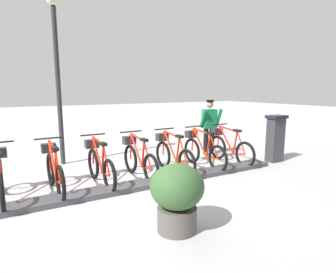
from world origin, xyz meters
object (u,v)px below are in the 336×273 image
at_px(bike_docked_4, 100,164).
at_px(bike_docked_0, 229,147).
at_px(payment_kiosk, 275,138).
at_px(bike_docked_2, 173,154).
at_px(lamp_post, 56,57).
at_px(worker_near_rack, 209,125).
at_px(bike_docked_1, 202,150).
at_px(planter_bush, 177,194).
at_px(bike_docked_6, 1,177).
at_px(bike_docked_3, 139,159).
at_px(bike_docked_5, 54,170).

bearing_deg(bike_docked_4, bike_docked_0, -90.00).
relative_size(payment_kiosk, bike_docked_4, 0.74).
bearing_deg(bike_docked_2, lamp_post, 46.12).
height_order(worker_near_rack, lamp_post, lamp_post).
relative_size(bike_docked_1, planter_bush, 1.77).
relative_size(bike_docked_1, bike_docked_6, 1.00).
bearing_deg(bike_docked_6, planter_bush, -139.33).
height_order(bike_docked_0, planter_bush, bike_docked_0).
bearing_deg(bike_docked_2, bike_docked_3, 90.00).
height_order(bike_docked_1, bike_docked_2, same).
bearing_deg(planter_bush, worker_near_rack, -43.56).
bearing_deg(bike_docked_5, bike_docked_4, -90.00).
distance_m(bike_docked_0, planter_bush, 4.06).
xyz_separation_m(bike_docked_0, bike_docked_2, (0.00, 1.78, 0.00)).
bearing_deg(worker_near_rack, lamp_post, 74.54).
relative_size(bike_docked_1, bike_docked_5, 1.00).
distance_m(bike_docked_5, planter_bush, 2.79).
xyz_separation_m(bike_docked_6, lamp_post, (2.08, -1.40, 2.36)).
relative_size(bike_docked_2, bike_docked_3, 1.00).
relative_size(bike_docked_0, worker_near_rack, 1.04).
distance_m(bike_docked_2, bike_docked_3, 0.89).
bearing_deg(bike_docked_6, bike_docked_5, -90.00).
relative_size(bike_docked_2, worker_near_rack, 1.04).
height_order(bike_docked_5, lamp_post, lamp_post).
height_order(bike_docked_5, worker_near_rack, worker_near_rack).
height_order(bike_docked_0, bike_docked_3, same).
relative_size(payment_kiosk, bike_docked_1, 0.74).
bearing_deg(bike_docked_0, bike_docked_4, 90.00).
bearing_deg(payment_kiosk, bike_docked_4, 83.09).
bearing_deg(bike_docked_2, bike_docked_1, -90.00).
distance_m(bike_docked_1, bike_docked_5, 3.57).
distance_m(worker_near_rack, planter_bush, 4.79).
distance_m(bike_docked_0, bike_docked_3, 2.67).
height_order(bike_docked_4, worker_near_rack, worker_near_rack).
height_order(lamp_post, planter_bush, lamp_post).
bearing_deg(worker_near_rack, planter_bush, 136.44).
distance_m(bike_docked_4, worker_near_rack, 3.81).
bearing_deg(bike_docked_2, payment_kiosk, -101.03).
xyz_separation_m(bike_docked_5, lamp_post, (2.08, -0.51, 2.36)).
relative_size(bike_docked_3, planter_bush, 1.77).
distance_m(bike_docked_5, bike_docked_6, 0.89).
distance_m(payment_kiosk, bike_docked_5, 5.64).
xyz_separation_m(bike_docked_2, bike_docked_5, (0.00, 2.67, 0.00)).
height_order(bike_docked_6, lamp_post, lamp_post).
bearing_deg(bike_docked_1, payment_kiosk, -105.64).
xyz_separation_m(bike_docked_6, planter_bush, (-2.49, -2.14, 0.11)).
xyz_separation_m(bike_docked_0, bike_docked_4, (0.00, 3.57, 0.00)).
bearing_deg(payment_kiosk, lamp_post, 62.50).
xyz_separation_m(bike_docked_5, worker_near_rack, (0.97, -4.54, 0.48)).
distance_m(bike_docked_2, planter_bush, 2.87).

